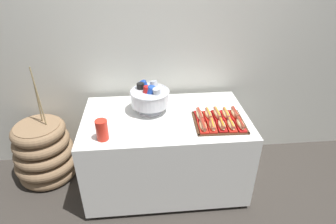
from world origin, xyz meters
TOP-DOWN VIEW (x-y plane):
  - ground_plane at (0.00, 0.00)m, footprint 10.00×10.00m
  - back_wall at (0.00, 0.53)m, footprint 6.00×0.10m
  - buffet_table at (0.00, 0.00)m, footprint 1.41×0.83m
  - floor_vase at (-1.16, 0.21)m, footprint 0.59×0.59m
  - serving_tray at (0.43, -0.15)m, footprint 0.42×0.37m
  - hot_dog_0 at (0.28, -0.22)m, footprint 0.07×0.18m
  - hot_dog_1 at (0.35, -0.23)m, footprint 0.08×0.18m
  - hot_dog_2 at (0.43, -0.23)m, footprint 0.07×0.16m
  - hot_dog_3 at (0.50, -0.23)m, footprint 0.07×0.17m
  - hot_dog_4 at (0.58, -0.23)m, footprint 0.06×0.18m
  - hot_dog_5 at (0.28, -0.06)m, footprint 0.07×0.18m
  - hot_dog_6 at (0.36, -0.06)m, footprint 0.07×0.16m
  - hot_dog_7 at (0.43, -0.06)m, footprint 0.07×0.18m
  - hot_dog_8 at (0.51, -0.07)m, footprint 0.07×0.17m
  - hot_dog_9 at (0.58, -0.07)m, footprint 0.07×0.16m
  - punch_bowl at (-0.12, 0.11)m, footprint 0.34×0.34m
  - cup_stack at (-0.49, -0.28)m, footprint 0.09×0.09m

SIDE VIEW (x-z plane):
  - ground_plane at x=0.00m, z-range 0.00..0.00m
  - floor_vase at x=-1.16m, z-range -0.28..0.85m
  - buffet_table at x=0.00m, z-range 0.02..0.76m
  - serving_tray at x=0.43m, z-range 0.74..0.76m
  - hot_dog_8 at x=0.51m, z-range 0.75..0.80m
  - hot_dog_0 at x=0.28m, z-range 0.75..0.81m
  - hot_dog_1 at x=0.35m, z-range 0.75..0.81m
  - hot_dog_3 at x=0.50m, z-range 0.75..0.81m
  - hot_dog_6 at x=0.36m, z-range 0.75..0.81m
  - hot_dog_5 at x=0.28m, z-range 0.75..0.81m
  - hot_dog_2 at x=0.43m, z-range 0.75..0.81m
  - hot_dog_9 at x=0.58m, z-range 0.75..0.81m
  - hot_dog_4 at x=0.58m, z-range 0.75..0.81m
  - hot_dog_7 at x=0.43m, z-range 0.75..0.81m
  - cup_stack at x=-0.49m, z-range 0.74..0.91m
  - punch_bowl at x=-0.12m, z-range 0.76..1.01m
  - back_wall at x=0.00m, z-range 0.00..2.60m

